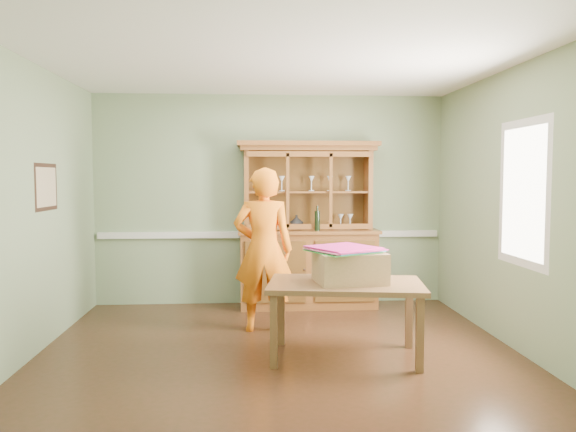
{
  "coord_description": "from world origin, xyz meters",
  "views": [
    {
      "loc": [
        -0.27,
        -5.28,
        1.65
      ],
      "look_at": [
        0.12,
        0.4,
        1.25
      ],
      "focal_mm": 35.0,
      "sensor_mm": 36.0,
      "label": 1
    }
  ],
  "objects": [
    {
      "name": "wall_left",
      "position": [
        -2.25,
        0.0,
        1.35
      ],
      "size": [
        0.0,
        4.0,
        4.0
      ],
      "primitive_type": "plane",
      "rotation": [
        1.57,
        0.0,
        1.57
      ],
      "color": "gray",
      "rests_on": "floor"
    },
    {
      "name": "framed_map",
      "position": [
        -2.23,
        0.3,
        1.55
      ],
      "size": [
        0.03,
        0.6,
        0.46
      ],
      "color": "black",
      "rests_on": "wall_left"
    },
    {
      "name": "chair_rail",
      "position": [
        0.0,
        1.98,
        0.9
      ],
      "size": [
        4.41,
        0.05,
        0.08
      ],
      "primitive_type": "cube",
      "color": "silver",
      "rests_on": "wall_back"
    },
    {
      "name": "dining_table",
      "position": [
        0.6,
        -0.3,
        0.61
      ],
      "size": [
        1.49,
        1.03,
        0.69
      ],
      "rotation": [
        0.0,
        0.0,
        -0.15
      ],
      "color": "brown",
      "rests_on": "floor"
    },
    {
      "name": "kite_stack",
      "position": [
        0.59,
        -0.3,
        0.99
      ],
      "size": [
        0.7,
        0.7,
        0.04
      ],
      "rotation": [
        0.0,
        0.0,
        0.46
      ],
      "color": "green",
      "rests_on": "cardboard_box"
    },
    {
      "name": "ceiling",
      "position": [
        0.0,
        0.0,
        2.7
      ],
      "size": [
        4.5,
        4.5,
        0.0
      ],
      "primitive_type": "plane",
      "rotation": [
        3.14,
        0.0,
        0.0
      ],
      "color": "white",
      "rests_on": "wall_back"
    },
    {
      "name": "person",
      "position": [
        -0.12,
        0.67,
        0.87
      ],
      "size": [
        0.65,
        0.43,
        1.75
      ],
      "primitive_type": "imported",
      "rotation": [
        0.0,
        0.0,
        3.12
      ],
      "color": "orange",
      "rests_on": "floor"
    },
    {
      "name": "wall_right",
      "position": [
        2.25,
        0.0,
        1.35
      ],
      "size": [
        0.0,
        4.0,
        4.0
      ],
      "primitive_type": "plane",
      "rotation": [
        1.57,
        0.0,
        -1.57
      ],
      "color": "gray",
      "rests_on": "floor"
    },
    {
      "name": "cardboard_box",
      "position": [
        0.63,
        -0.3,
        0.83
      ],
      "size": [
        0.65,
        0.55,
        0.28
      ],
      "primitive_type": "cube",
      "rotation": [
        0.0,
        0.0,
        0.12
      ],
      "color": "#A88156",
      "rests_on": "dining_table"
    },
    {
      "name": "wall_back",
      "position": [
        0.0,
        2.0,
        1.35
      ],
      "size": [
        4.5,
        0.0,
        4.5
      ],
      "primitive_type": "plane",
      "rotation": [
        1.57,
        0.0,
        0.0
      ],
      "color": "gray",
      "rests_on": "floor"
    },
    {
      "name": "floor",
      "position": [
        0.0,
        0.0,
        0.0
      ],
      "size": [
        4.5,
        4.5,
        0.0
      ],
      "primitive_type": "plane",
      "color": "#422315",
      "rests_on": "ground"
    },
    {
      "name": "china_hutch",
      "position": [
        0.47,
        1.76,
        0.74
      ],
      "size": [
        1.78,
        0.59,
        2.09
      ],
      "color": "brown",
      "rests_on": "floor"
    },
    {
      "name": "window_panel",
      "position": [
        2.23,
        -0.3,
        1.5
      ],
      "size": [
        0.03,
        0.96,
        1.36
      ],
      "color": "silver",
      "rests_on": "wall_right"
    },
    {
      "name": "wall_front",
      "position": [
        0.0,
        -2.0,
        1.35
      ],
      "size": [
        4.5,
        0.0,
        4.5
      ],
      "primitive_type": "plane",
      "rotation": [
        -1.57,
        0.0,
        0.0
      ],
      "color": "gray",
      "rests_on": "floor"
    }
  ]
}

